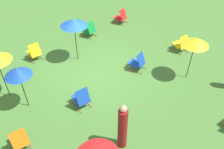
# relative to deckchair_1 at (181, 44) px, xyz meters

# --- Properties ---
(ground_plane) EXTENTS (40.00, 40.00, 0.00)m
(ground_plane) POSITION_rel_deckchair_1_xyz_m (4.06, -1.62, -0.37)
(ground_plane) COLOR #477A33
(deckchair_1) EXTENTS (0.59, 0.82, 0.83)m
(deckchair_1) POSITION_rel_deckchair_1_xyz_m (0.00, 0.00, 0.00)
(deckchair_1) COLOR olive
(deckchair_1) RESTS_ON ground
(deckchair_4) EXTENTS (0.63, 0.85, 0.83)m
(deckchair_4) POSITION_rel_deckchair_1_xyz_m (0.18, -3.96, 0.00)
(deckchair_4) COLOR olive
(deckchair_4) RESTS_ON ground
(deckchair_5) EXTENTS (0.68, 0.87, 0.83)m
(deckchair_5) POSITION_rel_deckchair_1_xyz_m (2.59, -0.40, 0.00)
(deckchair_5) COLOR olive
(deckchair_5) RESTS_ON ground
(deckchair_6) EXTENTS (0.57, 0.82, 0.83)m
(deckchair_6) POSITION_rel_deckchair_1_xyz_m (8.10, -0.15, 0.00)
(deckchair_6) COLOR olive
(deckchair_6) RESTS_ON ground
(deckchair_7) EXTENTS (0.55, 0.81, 0.83)m
(deckchair_7) POSITION_rel_deckchair_1_xyz_m (5.66, -0.30, 0.00)
(deckchair_7) COLOR olive
(deckchair_7) RESTS_ON ground
(deckchair_8) EXTENTS (0.57, 0.82, 0.83)m
(deckchair_8) POSITION_rel_deckchair_1_xyz_m (2.40, -4.01, 0.00)
(deckchair_8) COLOR olive
(deckchair_8) RESTS_ON ground
(deckchair_10) EXTENTS (0.49, 0.77, 0.83)m
(deckchair_10) POSITION_rel_deckchair_1_xyz_m (5.53, -4.08, 0.00)
(deckchair_10) COLOR olive
(deckchair_10) RESTS_ON ground
(umbrella_1) EXTENTS (1.14, 1.14, 1.99)m
(umbrella_1) POSITION_rel_deckchair_1_xyz_m (4.08, -2.76, 1.48)
(umbrella_1) COLOR black
(umbrella_1) RESTS_ON ground
(umbrella_2) EXTENTS (1.04, 1.04, 1.89)m
(umbrella_2) POSITION_rel_deckchair_1_xyz_m (1.44, 1.36, 1.38)
(umbrella_2) COLOR black
(umbrella_2) RESTS_ON ground
(umbrella_4) EXTENTS (0.91, 0.91, 1.75)m
(umbrella_4) POSITION_rel_deckchair_1_xyz_m (7.14, -1.61, 1.23)
(umbrella_4) COLOR black
(umbrella_4) RESTS_ON ground
(person_1) EXTENTS (0.41, 0.41, 1.79)m
(person_1) POSITION_rel_deckchair_1_xyz_m (5.72, 1.89, 0.48)
(person_1) COLOR maroon
(person_1) RESTS_ON ground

